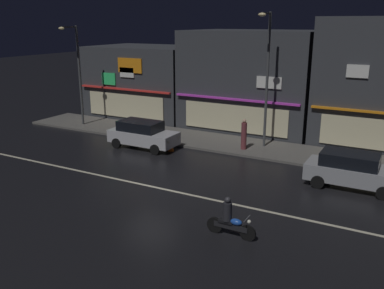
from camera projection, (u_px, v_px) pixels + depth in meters
name	position (u px, v px, depth m)	size (l,w,h in m)	color
ground_plane	(150.00, 186.00, 19.98)	(140.00, 140.00, 0.00)	black
lane_divider_stripe	(150.00, 186.00, 19.98)	(28.72, 0.16, 0.01)	beige
sidewalk_far	(222.00, 143.00, 26.88)	(30.23, 3.80, 0.14)	#5B5954
storefront_left_block	(253.00, 80.00, 30.38)	(9.21, 6.92, 6.95)	#383A3F
storefront_center_block	(148.00, 81.00, 34.53)	(8.63, 6.49, 5.64)	#383A3F
streetlamp_west	(77.00, 68.00, 30.14)	(0.44, 1.64, 7.13)	#47494C
streetlamp_mid	(266.00, 71.00, 24.53)	(0.44, 1.64, 7.93)	#47494C
pedestrian_on_sidewalk	(244.00, 135.00, 25.11)	(0.33, 0.33, 1.85)	brown
parked_car_near_kerb	(143.00, 134.00, 25.91)	(4.30, 1.98, 1.67)	silver
parked_car_trailing	(352.00, 170.00, 19.65)	(4.30, 1.98, 1.67)	#9EA0A5
motorcycle_lead	(230.00, 220.00, 15.18)	(1.90, 0.60, 1.52)	black
traffic_cone	(171.00, 147.00, 25.36)	(0.36, 0.36, 0.55)	orange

